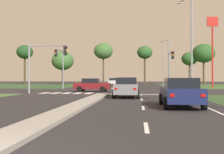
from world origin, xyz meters
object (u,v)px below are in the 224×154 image
Objects in this scene: treeline_near at (25,52)px; treeline_fourth at (145,53)px; traffic_signal_far_left at (60,62)px; treeline_fifth at (189,59)px; treeline_second at (63,61)px; traffic_signal_near_left at (44,59)px; traffic_signal_far_right at (171,63)px; street_lamp_second at (190,39)px; street_lamp_third at (168,60)px; treeline_third at (103,51)px; car_navy_fourth at (181,92)px; car_maroon_third at (92,85)px; fastfood_pole_sign at (212,36)px; street_lamp_fourth at (162,61)px; car_grey_second at (127,87)px; car_silver_near at (113,81)px; pedestrian_at_median at (117,80)px; treeline_sixth at (204,53)px.

treeline_fourth is (29.28, -1.71, -0.46)m from treeline_near.
traffic_signal_far_left is 30.52m from treeline_fourth.
treeline_second is at bearing -178.88° from treeline_fifth.
traffic_signal_near_left is at bearing -65.88° from treeline_near.
treeline_fifth is (7.63, 30.06, 2.45)m from traffic_signal_far_right.
street_lamp_second reaches higher than street_lamp_third.
car_navy_fourth is at bearing -78.62° from treeline_third.
treeline_second is at bearing -160.22° from car_maroon_third.
street_lamp_third is at bearing 90.19° from street_lamp_second.
fastfood_pole_sign reaches higher than street_lamp_third.
traffic_signal_far_right reaches higher than traffic_signal_near_left.
treeline_near reaches higher than treeline_fifth.
traffic_signal_near_left is 45.31m from treeline_near.
fastfood_pole_sign is (21.82, 22.20, 5.19)m from traffic_signal_near_left.
street_lamp_second is 1.06× the size of treeline_third.
treeline_third is (-13.62, 0.39, 2.31)m from street_lamp_fourth.
traffic_signal_near_left is 41.76m from street_lamp_fourth.
car_navy_fourth is 27.53m from traffic_signal_far_left.
street_lamp_fourth reaches higher than car_grey_second.
pedestrian_at_median reaches higher than car_silver_near.
treeline_second is (-12.91, 35.91, 4.93)m from car_maroon_third.
street_lamp_third is 0.74× the size of fastfood_pole_sign.
treeline_fourth is 0.95× the size of treeline_sixth.
car_grey_second is 0.87× the size of traffic_signal_far_right.
car_grey_second is at bearing -80.74° from treeline_third.
traffic_signal_far_left is 1.12× the size of traffic_signal_near_left.
treeline_fifth is at bearing 91.40° from fastfood_pole_sign.
street_lamp_third is 0.92× the size of treeline_sixth.
car_silver_near is 0.88× the size of traffic_signal_far_right.
car_silver_near is at bearing 141.16° from fastfood_pole_sign.
street_lamp_third is (-0.08, 23.74, -0.82)m from street_lamp_second.
car_maroon_third is at bearing -58.07° from treeline_near.
fastfood_pole_sign reaches higher than traffic_signal_near_left.
car_grey_second is 0.44× the size of street_lamp_second.
car_silver_near is 15.03m from street_lamp_third.
treeline_third is (-13.71, 35.61, 2.08)m from street_lamp_second.
treeline_fourth reaches higher than treeline_second.
street_lamp_second is 44.25m from treeline_second.
street_lamp_second is 1.04× the size of street_lamp_fourth.
traffic_signal_far_right is 17.94m from traffic_signal_near_left.
car_grey_second is 1.00× the size of car_navy_fourth.
fastfood_pole_sign is 36.14m from treeline_second.
treeline_second is at bearing 122.60° from street_lamp_second.
treeline_sixth is (9.43, 36.85, 1.50)m from street_lamp_second.
treeline_near is 1.21× the size of treeline_second.
car_navy_fourth is at bearing -68.94° from treeline_second.
treeline_sixth is at bearing 75.64° from street_lamp_second.
car_grey_second is 0.52× the size of street_lamp_third.
street_lamp_second is 5.73× the size of pedestrian_at_median.
car_navy_fourth is 57.31m from treeline_second.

